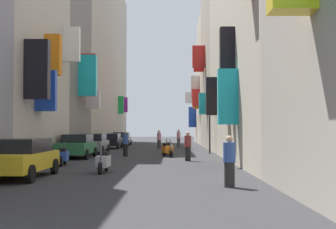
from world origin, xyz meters
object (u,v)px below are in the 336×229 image
(parked_car_grey, at_px, (93,143))
(traffic_light_near_corner, at_px, (210,113))
(scooter_orange, at_px, (167,150))
(pedestrian_near_right, at_px, (188,146))
(scooter_green, at_px, (187,144))
(pedestrian_near_left, at_px, (125,144))
(scooter_blue, at_px, (63,156))
(parked_car_black, at_px, (111,141))
(parked_car_yellow, at_px, (20,157))
(scooter_white, at_px, (168,148))
(pedestrian_crossing, at_px, (159,140))
(parked_car_silver, at_px, (121,138))
(pedestrian_mid_street, at_px, (179,138))
(parked_car_green, at_px, (77,146))
(pedestrian_far_away, at_px, (229,162))
(scooter_silver, at_px, (103,161))

(parked_car_grey, xyz_separation_m, traffic_light_near_corner, (8.54, -0.45, 2.22))
(scooter_orange, xyz_separation_m, pedestrian_near_right, (1.19, -3.65, 0.34))
(scooter_green, distance_m, pedestrian_near_left, 12.10)
(scooter_blue, xyz_separation_m, pedestrian_near_right, (6.17, 3.04, 0.34))
(parked_car_grey, bearing_deg, parked_car_black, 88.91)
(pedestrian_near_right, bearing_deg, traffic_light_near_corner, 76.15)
(parked_car_yellow, relative_size, pedestrian_near_right, 2.66)
(scooter_white, height_order, scooter_blue, same)
(scooter_green, height_order, pedestrian_crossing, pedestrian_crossing)
(parked_car_grey, distance_m, scooter_blue, 10.95)
(parked_car_silver, bearing_deg, pedestrian_near_left, -82.43)
(scooter_green, xyz_separation_m, traffic_light_near_corner, (1.37, -8.02, 2.52))
(pedestrian_mid_street, bearing_deg, pedestrian_near_left, -103.65)
(pedestrian_near_left, relative_size, pedestrian_near_right, 1.01)
(scooter_green, relative_size, scooter_blue, 1.06)
(parked_car_green, distance_m, scooter_orange, 5.65)
(parked_car_green, relative_size, pedestrian_mid_street, 2.36)
(scooter_green, bearing_deg, scooter_orange, -97.95)
(parked_car_yellow, bearing_deg, parked_car_silver, 90.31)
(parked_car_grey, relative_size, parked_car_yellow, 0.93)
(parked_car_black, bearing_deg, pedestrian_near_left, -77.35)
(parked_car_black, relative_size, scooter_white, 2.19)
(parked_car_silver, xyz_separation_m, parked_car_black, (-0.01, -7.99, -0.03))
(scooter_blue, xyz_separation_m, pedestrian_far_away, (7.07, -7.87, 0.31))
(pedestrian_far_away, bearing_deg, parked_car_yellow, 161.48)
(scooter_green, xyz_separation_m, scooter_blue, (-6.63, -18.51, -0.00))
(scooter_white, height_order, traffic_light_near_corner, traffic_light_near_corner)
(scooter_silver, height_order, pedestrian_far_away, pedestrian_far_away)
(parked_car_silver, bearing_deg, pedestrian_crossing, -63.55)
(parked_car_silver, bearing_deg, scooter_silver, -84.54)
(parked_car_silver, distance_m, scooter_silver, 30.51)
(parked_car_grey, xyz_separation_m, scooter_white, (5.52, -1.92, -0.30))
(parked_car_black, height_order, scooter_orange, parked_car_black)
(scooter_blue, xyz_separation_m, pedestrian_near_left, (2.24, 7.24, 0.36))
(parked_car_silver, height_order, parked_car_green, parked_car_green)
(scooter_blue, relative_size, pedestrian_crossing, 1.05)
(parked_car_silver, relative_size, scooter_white, 2.27)
(pedestrian_near_left, bearing_deg, parked_car_grey, 126.87)
(scooter_blue, xyz_separation_m, pedestrian_mid_street, (5.89, 22.26, 0.41))
(parked_car_yellow, xyz_separation_m, scooter_blue, (0.20, 5.44, -0.29))
(pedestrian_near_left, xyz_separation_m, pedestrian_near_right, (3.93, -4.20, -0.01))
(parked_car_green, height_order, parked_car_yellow, parked_car_green)
(parked_car_grey, xyz_separation_m, scooter_silver, (3.06, -14.40, -0.30))
(scooter_silver, distance_m, pedestrian_near_left, 10.71)
(parked_car_yellow, height_order, pedestrian_far_away, pedestrian_far_away)
(pedestrian_near_left, distance_m, pedestrian_near_right, 5.75)
(scooter_blue, bearing_deg, pedestrian_mid_street, 75.18)
(scooter_blue, height_order, pedestrian_near_right, pedestrian_near_right)
(parked_car_yellow, relative_size, pedestrian_far_away, 2.77)
(parked_car_grey, relative_size, scooter_orange, 2.23)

